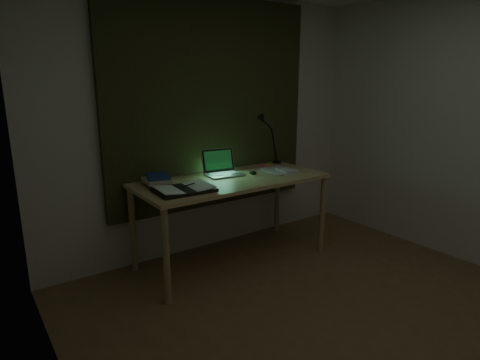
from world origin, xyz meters
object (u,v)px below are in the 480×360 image
object	(u,v)px
open_textbook	(184,189)
loose_papers	(281,171)
laptop	(224,163)
desk_lamp	(277,139)
book_stack	(157,180)
desk	(233,220)

from	to	relation	value
open_textbook	loose_papers	size ratio (longest dim) A/B	1.38
loose_papers	laptop	bearing A→B (deg)	161.29
loose_papers	desk_lamp	distance (m)	0.49
book_stack	loose_papers	size ratio (longest dim) A/B	0.73
desk	book_stack	size ratio (longest dim) A/B	7.27
desk	loose_papers	distance (m)	0.70
open_textbook	desk_lamp	size ratio (longest dim) A/B	0.88
book_stack	open_textbook	bearing A→B (deg)	-73.56
desk	desk_lamp	distance (m)	1.08
open_textbook	book_stack	world-z (taller)	book_stack
book_stack	desk	bearing A→B (deg)	-15.18
desk	open_textbook	distance (m)	0.72
book_stack	laptop	bearing A→B (deg)	-2.87
laptop	book_stack	distance (m)	0.67
laptop	open_textbook	world-z (taller)	laptop
desk_lamp	open_textbook	bearing A→B (deg)	-150.94
book_stack	loose_papers	bearing A→B (deg)	-10.23
open_textbook	desk_lamp	distance (m)	1.45
desk	open_textbook	size ratio (longest dim) A/B	3.84
laptop	book_stack	xyz separation A→B (m)	(-0.66, 0.03, -0.07)
book_stack	loose_papers	world-z (taller)	book_stack
open_textbook	loose_papers	distance (m)	1.13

